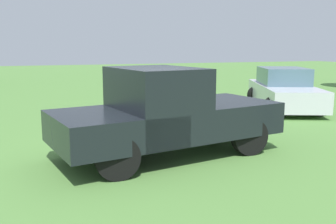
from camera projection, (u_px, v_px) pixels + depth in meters
ground_plane at (142, 153)px, 7.86m from camera, size 80.00×80.00×0.00m
pickup_truck at (163, 111)px, 7.51m from camera, size 4.84×2.73×1.80m
sedan_near at (284, 90)px, 13.57m from camera, size 3.43×5.02×1.45m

